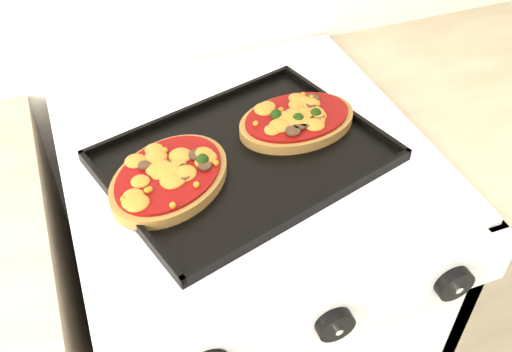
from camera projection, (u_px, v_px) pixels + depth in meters
name	position (u px, v px, depth m)	size (l,w,h in m)	color
stove	(249.00, 304.00, 1.26)	(0.60, 0.60, 0.91)	white
control_panel	(326.00, 314.00, 0.77)	(0.60, 0.02, 0.09)	white
knob_center	(335.00, 325.00, 0.76)	(0.05, 0.05, 0.02)	black
knob_right	(454.00, 284.00, 0.81)	(0.06, 0.06, 0.02)	black
baking_tray	(245.00, 155.00, 0.92)	(0.43, 0.32, 0.02)	black
pizza_left	(169.00, 176.00, 0.86)	(0.21, 0.15, 0.03)	brown
pizza_right	(297.00, 119.00, 0.96)	(0.21, 0.14, 0.03)	brown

